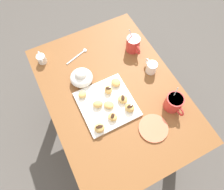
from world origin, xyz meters
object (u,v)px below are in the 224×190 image
(beignet_2, at_px, (82,95))
(beignet_8, at_px, (100,128))
(ice_cream_bowl, at_px, (81,77))
(beignet_1, at_px, (113,117))
(beignet_5, at_px, (98,104))
(pastry_plate_square, at_px, (107,104))
(dining_table, at_px, (113,102))
(saucer_coral_left, at_px, (153,128))
(beignet_7, at_px, (130,108))
(cream_pitcher_white, at_px, (151,67))
(chocolate_sauce_pitcher, at_px, (41,59))
(beignet_3, at_px, (108,90))
(beignet_6, at_px, (116,83))
(coffee_mug_red_left, at_px, (133,44))
(beignet_0, at_px, (123,99))
(beignet_4, at_px, (109,105))
(coffee_mug_red_right, at_px, (174,102))

(beignet_2, height_order, beignet_8, beignet_8)
(ice_cream_bowl, bearing_deg, beignet_2, -20.88)
(beignet_1, bearing_deg, beignet_5, -158.89)
(pastry_plate_square, bearing_deg, beignet_8, -40.55)
(dining_table, xyz_separation_m, beignet_1, (0.14, -0.08, 0.17))
(saucer_coral_left, xyz_separation_m, beignet_7, (-0.15, -0.06, 0.03))
(dining_table, relative_size, pastry_plate_square, 3.55)
(beignet_1, height_order, beignet_2, beignet_1)
(cream_pitcher_white, height_order, chocolate_sauce_pitcher, cream_pitcher_white)
(pastry_plate_square, distance_m, saucer_coral_left, 0.28)
(beignet_2, bearing_deg, beignet_7, 46.03)
(cream_pitcher_white, distance_m, beignet_7, 0.29)
(ice_cream_bowl, relative_size, beignet_8, 2.42)
(beignet_2, distance_m, beignet_7, 0.27)
(saucer_coral_left, height_order, beignet_3, beignet_3)
(beignet_3, distance_m, beignet_8, 0.22)
(beignet_3, bearing_deg, beignet_2, -105.85)
(chocolate_sauce_pitcher, bearing_deg, beignet_2, 20.36)
(beignet_5, height_order, beignet_6, beignet_5)
(coffee_mug_red_left, relative_size, chocolate_sauce_pitcher, 1.63)
(beignet_0, relative_size, beignet_6, 0.93)
(cream_pitcher_white, xyz_separation_m, chocolate_sauce_pitcher, (-0.36, -0.55, -0.01))
(ice_cream_bowl, height_order, beignet_8, ice_cream_bowl)
(pastry_plate_square, bearing_deg, beignet_6, 130.81)
(pastry_plate_square, distance_m, beignet_4, 0.03)
(beignet_7, bearing_deg, chocolate_sauce_pitcher, -148.65)
(chocolate_sauce_pitcher, bearing_deg, cream_pitcher_white, 57.26)
(beignet_3, bearing_deg, coffee_mug_red_left, 127.18)
(beignet_1, bearing_deg, beignet_4, 169.44)
(beignet_8, bearing_deg, ice_cream_bowl, 173.67)
(saucer_coral_left, bearing_deg, beignet_3, -158.38)
(pastry_plate_square, xyz_separation_m, chocolate_sauce_pitcher, (-0.44, -0.22, 0.02))
(ice_cream_bowl, relative_size, beignet_3, 2.65)
(beignet_1, bearing_deg, beignet_2, -154.83)
(cream_pitcher_white, distance_m, beignet_1, 0.38)
(cream_pitcher_white, distance_m, beignet_2, 0.43)
(saucer_coral_left, bearing_deg, coffee_mug_red_left, 162.63)
(cream_pitcher_white, relative_size, beignet_8, 1.95)
(beignet_6, xyz_separation_m, beignet_8, (0.20, -0.20, 0.00))
(beignet_5, height_order, beignet_8, beignet_8)
(beignet_2, bearing_deg, coffee_mug_red_right, 56.70)
(beignet_1, relative_size, beignet_3, 1.02)
(dining_table, height_order, beignet_4, beignet_4)
(beignet_3, bearing_deg, beignet_5, -59.81)
(chocolate_sauce_pitcher, bearing_deg, dining_table, 37.20)
(pastry_plate_square, relative_size, beignet_6, 5.16)
(beignet_6, xyz_separation_m, beignet_7, (0.17, -0.01, 0.00))
(pastry_plate_square, distance_m, beignet_6, 0.13)
(beignet_0, bearing_deg, cream_pitcher_white, 112.93)
(beignet_4, bearing_deg, beignet_3, 155.81)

